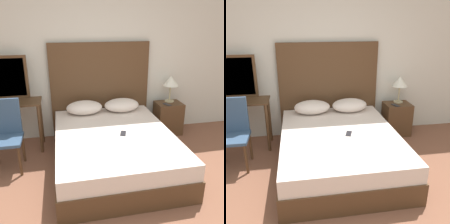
% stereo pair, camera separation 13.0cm
% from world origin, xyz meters
% --- Properties ---
extents(wall_back, '(10.00, 0.06, 2.70)m').
position_xyz_m(wall_back, '(0.00, 2.39, 1.35)').
color(wall_back, silver).
rests_on(wall_back, ground_plane).
extents(bed, '(1.55, 2.01, 0.48)m').
position_xyz_m(bed, '(0.10, 1.28, 0.24)').
color(bed, '#4C331E').
rests_on(bed, ground_plane).
extents(headboard, '(1.62, 0.05, 1.56)m').
position_xyz_m(headboard, '(0.10, 2.31, 0.78)').
color(headboard, '#4C331E').
rests_on(headboard, ground_plane).
extents(pillow_left, '(0.56, 0.37, 0.21)m').
position_xyz_m(pillow_left, '(-0.20, 2.05, 0.58)').
color(pillow_left, silver).
rests_on(pillow_left, bed).
extents(pillow_right, '(0.56, 0.37, 0.21)m').
position_xyz_m(pillow_right, '(0.41, 2.05, 0.58)').
color(pillow_right, silver).
rests_on(pillow_right, bed).
extents(phone_on_bed, '(0.11, 0.16, 0.01)m').
position_xyz_m(phone_on_bed, '(0.22, 1.21, 0.48)').
color(phone_on_bed, '#232328').
rests_on(phone_on_bed, bed).
extents(nightstand, '(0.44, 0.36, 0.55)m').
position_xyz_m(nightstand, '(1.25, 2.09, 0.28)').
color(nightstand, '#4C331E').
rests_on(nightstand, ground_plane).
extents(table_lamp, '(0.26, 0.26, 0.45)m').
position_xyz_m(table_lamp, '(1.28, 2.16, 0.90)').
color(table_lamp, tan).
rests_on(table_lamp, nightstand).
extents(phone_on_nightstand, '(0.11, 0.16, 0.01)m').
position_xyz_m(phone_on_nightstand, '(1.17, 2.00, 0.56)').
color(phone_on_nightstand, '#232328').
rests_on(phone_on_nightstand, nightstand).
extents(vanity_desk, '(0.88, 0.43, 0.77)m').
position_xyz_m(vanity_desk, '(-1.28, 1.99, 0.61)').
color(vanity_desk, '#4C331E').
rests_on(vanity_desk, ground_plane).
extents(vanity_mirror, '(0.55, 0.03, 0.64)m').
position_xyz_m(vanity_mirror, '(-1.28, 2.18, 1.09)').
color(vanity_mirror, '#4C331E').
rests_on(vanity_mirror, vanity_desk).
extents(chair, '(0.44, 0.42, 0.93)m').
position_xyz_m(chair, '(-1.30, 1.52, 0.52)').
color(chair, '#334C6B').
rests_on(chair, ground_plane).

